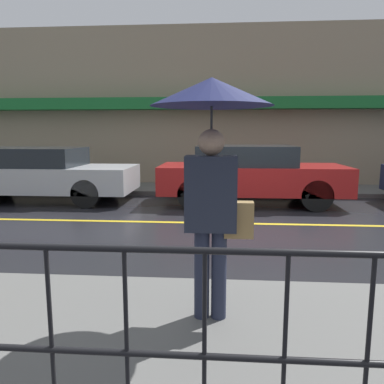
# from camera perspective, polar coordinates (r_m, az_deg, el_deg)

# --- Properties ---
(ground_plane) EXTENTS (80.00, 80.00, 0.00)m
(ground_plane) POSITION_cam_1_polar(r_m,az_deg,el_deg) (7.20, 8.50, -4.81)
(ground_plane) COLOR black
(sidewalk_near) EXTENTS (28.00, 2.41, 0.12)m
(sidewalk_near) POSITION_cam_1_polar(r_m,az_deg,el_deg) (3.20, 14.33, -22.13)
(sidewalk_near) COLOR #60605E
(sidewalk_near) RESTS_ON ground_plane
(sidewalk_far) EXTENTS (28.00, 1.88, 0.12)m
(sidewalk_far) POSITION_cam_1_polar(r_m,az_deg,el_deg) (11.12, 7.06, 0.39)
(sidewalk_far) COLOR #60605E
(sidewalk_far) RESTS_ON ground_plane
(lane_marking) EXTENTS (25.20, 0.12, 0.01)m
(lane_marking) POSITION_cam_1_polar(r_m,az_deg,el_deg) (7.20, 8.50, -4.78)
(lane_marking) COLOR gold
(lane_marking) RESTS_ON ground_plane
(building_storefront) EXTENTS (28.00, 0.85, 4.99)m
(building_storefront) POSITION_cam_1_polar(r_m,az_deg,el_deg) (12.09, 7.05, 12.67)
(building_storefront) COLOR gray
(building_storefront) RESTS_ON ground_plane
(railing_foreground) EXTENTS (12.00, 0.04, 1.03)m
(railing_foreground) POSITION_cam_1_polar(r_m,az_deg,el_deg) (2.05, 19.92, -18.51)
(railing_foreground) COLOR black
(railing_foreground) RESTS_ON sidewalk_near
(pedestrian) EXTENTS (0.99, 0.99, 2.02)m
(pedestrian) POSITION_cam_1_polar(r_m,az_deg,el_deg) (3.05, 3.09, 8.95)
(pedestrian) COLOR #23283D
(pedestrian) RESTS_ON sidewalk_near
(car_silver) EXTENTS (4.79, 1.75, 1.34)m
(car_silver) POSITION_cam_1_polar(r_m,az_deg,el_deg) (10.17, -22.61, 2.64)
(car_silver) COLOR #B2B5BA
(car_silver) RESTS_ON ground_plane
(car_red) EXTENTS (4.37, 1.76, 1.41)m
(car_red) POSITION_cam_1_polar(r_m,az_deg,el_deg) (9.09, 8.82, 2.77)
(car_red) COLOR maroon
(car_red) RESTS_ON ground_plane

